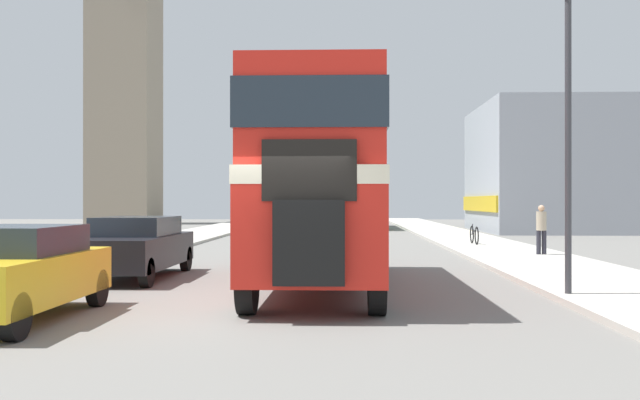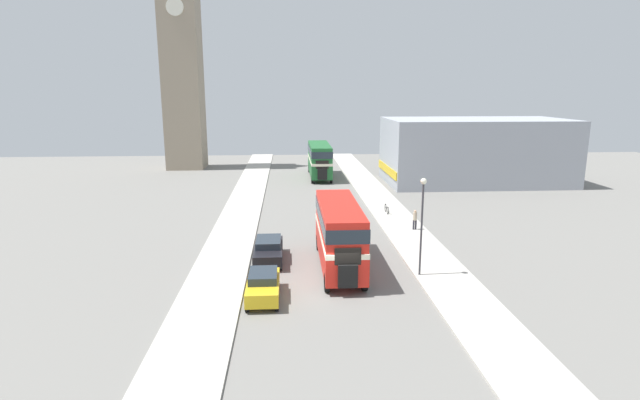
{
  "view_description": "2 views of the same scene",
  "coord_description": "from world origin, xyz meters",
  "px_view_note": "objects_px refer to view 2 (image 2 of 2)",
  "views": [
    {
      "loc": [
        1.18,
        -11.1,
        1.83
      ],
      "look_at": [
        0.65,
        4.07,
        1.85
      ],
      "focal_mm": 40.0,
      "sensor_mm": 36.0,
      "label": 1
    },
    {
      "loc": [
        -2.47,
        -25.51,
        10.94
      ],
      "look_at": [
        0.0,
        12.34,
        2.53
      ],
      "focal_mm": 28.0,
      "sensor_mm": 36.0,
      "label": 2
    }
  ],
  "objects_px": {
    "double_decker_bus": "(339,230)",
    "car_parked_near": "(263,285)",
    "street_lamp": "(422,212)",
    "car_parked_mid": "(269,250)",
    "church_tower": "(180,36)",
    "bus_distant": "(320,158)",
    "pedestrian_walking": "(415,218)",
    "bicycle_on_pavement": "(387,209)"
  },
  "relations": [
    {
      "from": "pedestrian_walking",
      "to": "bicycle_on_pavement",
      "type": "bearing_deg",
      "value": 101.84
    },
    {
      "from": "bus_distant",
      "to": "car_parked_mid",
      "type": "distance_m",
      "value": 31.96
    },
    {
      "from": "car_parked_near",
      "to": "street_lamp",
      "type": "height_order",
      "value": "street_lamp"
    },
    {
      "from": "car_parked_mid",
      "to": "car_parked_near",
      "type": "bearing_deg",
      "value": -90.69
    },
    {
      "from": "bicycle_on_pavement",
      "to": "street_lamp",
      "type": "xyz_separation_m",
      "value": [
        -1.03,
        -15.25,
        3.47
      ]
    },
    {
      "from": "car_parked_mid",
      "to": "bicycle_on_pavement",
      "type": "height_order",
      "value": "car_parked_mid"
    },
    {
      "from": "car_parked_near",
      "to": "bicycle_on_pavement",
      "type": "height_order",
      "value": "car_parked_near"
    },
    {
      "from": "car_parked_near",
      "to": "pedestrian_walking",
      "type": "xyz_separation_m",
      "value": [
        11.36,
        12.36,
        0.26
      ]
    },
    {
      "from": "bus_distant",
      "to": "bicycle_on_pavement",
      "type": "distance_m",
      "value": 20.32
    },
    {
      "from": "double_decker_bus",
      "to": "car_parked_near",
      "type": "xyz_separation_m",
      "value": [
        -4.52,
        -4.44,
        -1.69
      ]
    },
    {
      "from": "double_decker_bus",
      "to": "street_lamp",
      "type": "height_order",
      "value": "street_lamp"
    },
    {
      "from": "pedestrian_walking",
      "to": "car_parked_mid",
      "type": "bearing_deg",
      "value": -150.72
    },
    {
      "from": "bus_distant",
      "to": "car_parked_mid",
      "type": "xyz_separation_m",
      "value": [
        -5.36,
        -31.46,
        -1.76
      ]
    },
    {
      "from": "pedestrian_walking",
      "to": "street_lamp",
      "type": "xyz_separation_m",
      "value": [
        -2.18,
        -9.76,
        2.94
      ]
    },
    {
      "from": "double_decker_bus",
      "to": "church_tower",
      "type": "relative_size",
      "value": 0.27
    },
    {
      "from": "bicycle_on_pavement",
      "to": "church_tower",
      "type": "xyz_separation_m",
      "value": [
        -23.09,
        28.81,
        17.57
      ]
    },
    {
      "from": "bus_distant",
      "to": "car_parked_near",
      "type": "height_order",
      "value": "bus_distant"
    },
    {
      "from": "car_parked_near",
      "to": "church_tower",
      "type": "distance_m",
      "value": 51.41
    },
    {
      "from": "bus_distant",
      "to": "double_decker_bus",
      "type": "bearing_deg",
      "value": -91.58
    },
    {
      "from": "pedestrian_walking",
      "to": "car_parked_near",
      "type": "bearing_deg",
      "value": -132.57
    },
    {
      "from": "street_lamp",
      "to": "bus_distant",
      "type": "bearing_deg",
      "value": 96.13
    },
    {
      "from": "pedestrian_walking",
      "to": "bicycle_on_pavement",
      "type": "distance_m",
      "value": 5.63
    },
    {
      "from": "pedestrian_walking",
      "to": "church_tower",
      "type": "relative_size",
      "value": 0.04
    },
    {
      "from": "bus_distant",
      "to": "church_tower",
      "type": "xyz_separation_m",
      "value": [
        -18.32,
        9.17,
        15.53
      ]
    },
    {
      "from": "car_parked_mid",
      "to": "church_tower",
      "type": "height_order",
      "value": "church_tower"
    },
    {
      "from": "street_lamp",
      "to": "double_decker_bus",
      "type": "bearing_deg",
      "value": 158.42
    },
    {
      "from": "car_parked_near",
      "to": "bicycle_on_pavement",
      "type": "bearing_deg",
      "value": 60.24
    },
    {
      "from": "car_parked_mid",
      "to": "bus_distant",
      "type": "bearing_deg",
      "value": 80.33
    },
    {
      "from": "bus_distant",
      "to": "bicycle_on_pavement",
      "type": "xyz_separation_m",
      "value": [
        4.77,
        -19.65,
        -2.04
      ]
    },
    {
      "from": "car_parked_near",
      "to": "pedestrian_walking",
      "type": "bearing_deg",
      "value": 47.43
    },
    {
      "from": "double_decker_bus",
      "to": "car_parked_near",
      "type": "distance_m",
      "value": 6.56
    },
    {
      "from": "bus_distant",
      "to": "street_lamp",
      "type": "height_order",
      "value": "street_lamp"
    },
    {
      "from": "double_decker_bus",
      "to": "car_parked_mid",
      "type": "height_order",
      "value": "double_decker_bus"
    },
    {
      "from": "car_parked_mid",
      "to": "bicycle_on_pavement",
      "type": "bearing_deg",
      "value": 49.38
    },
    {
      "from": "pedestrian_walking",
      "to": "street_lamp",
      "type": "distance_m",
      "value": 10.43
    },
    {
      "from": "car_parked_near",
      "to": "bicycle_on_pavement",
      "type": "relative_size",
      "value": 2.27
    },
    {
      "from": "bus_distant",
      "to": "street_lamp",
      "type": "bearing_deg",
      "value": -83.87
    },
    {
      "from": "car_parked_mid",
      "to": "church_tower",
      "type": "relative_size",
      "value": 0.13
    },
    {
      "from": "bus_distant",
      "to": "car_parked_mid",
      "type": "height_order",
      "value": "bus_distant"
    },
    {
      "from": "double_decker_bus",
      "to": "car_parked_mid",
      "type": "xyz_separation_m",
      "value": [
        -4.45,
        1.59,
        -1.69
      ]
    },
    {
      "from": "car_parked_near",
      "to": "church_tower",
      "type": "xyz_separation_m",
      "value": [
        -12.88,
        46.66,
        17.3
      ]
    },
    {
      "from": "car_parked_near",
      "to": "bicycle_on_pavement",
      "type": "distance_m",
      "value": 20.56
    }
  ]
}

